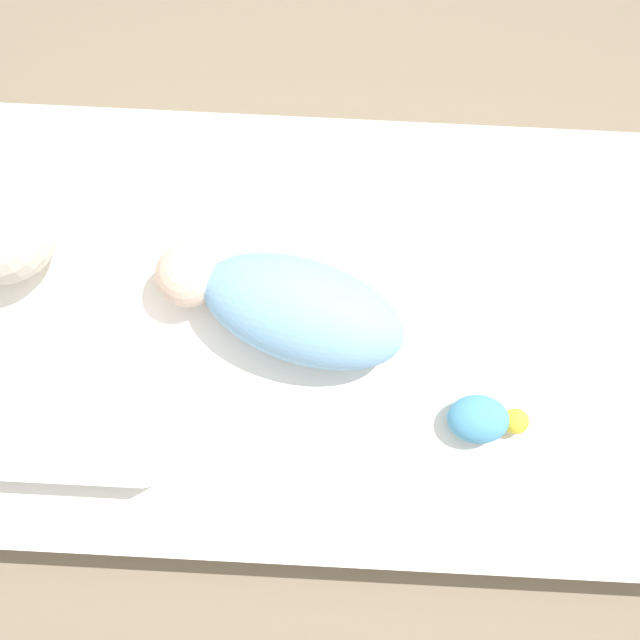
# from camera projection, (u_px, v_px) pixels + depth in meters

# --- Properties ---
(ground_plane) EXTENTS (12.00, 12.00, 0.00)m
(ground_plane) POSITION_uv_depth(u_px,v_px,m) (335.00, 344.00, 1.65)
(ground_plane) COLOR #7A6B56
(bed_mattress) EXTENTS (1.54, 0.90, 0.17)m
(bed_mattress) POSITION_uv_depth(u_px,v_px,m) (336.00, 337.00, 1.56)
(bed_mattress) COLOR white
(bed_mattress) RESTS_ON ground_plane
(swaddled_baby) EXTENTS (0.50, 0.29, 0.16)m
(swaddled_baby) POSITION_uv_depth(u_px,v_px,m) (287.00, 306.00, 1.40)
(swaddled_baby) COLOR #7FB7E5
(swaddled_baby) RESTS_ON bed_mattress
(pillow) EXTENTS (0.36, 0.30, 0.09)m
(pillow) POSITION_uv_depth(u_px,v_px,m) (59.00, 400.00, 1.40)
(pillow) COLOR white
(pillow) RESTS_ON bed_mattress
(turtle_plush) EXTENTS (0.16, 0.09, 0.07)m
(turtle_plush) POSITION_uv_depth(u_px,v_px,m) (483.00, 419.00, 1.41)
(turtle_plush) COLOR #4C99C6
(turtle_plush) RESTS_ON bed_mattress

